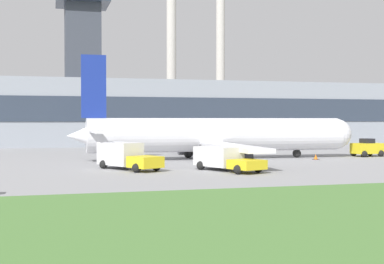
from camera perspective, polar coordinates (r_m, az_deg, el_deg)
ground_plane at (r=49.45m, az=3.20°, el=-3.29°), size 400.00×400.00×0.00m
terminal_building at (r=85.18m, az=-5.22°, el=2.54°), size 83.40×12.28×25.83m
smokestack_left at (r=118.91m, az=-2.21°, el=7.39°), size 2.44×2.44×32.85m
smokestack_right at (r=127.69m, az=3.05°, el=8.32°), size 2.37×2.37×38.86m
airplane at (r=53.59m, az=2.46°, el=-0.36°), size 29.73×28.49×10.08m
pushback_tug at (r=60.74m, az=18.17°, el=-1.68°), size 3.39×2.67×1.94m
baggage_truck at (r=41.70m, az=3.47°, el=-2.86°), size 4.31×6.65×1.84m
fuel_truck at (r=43.02m, az=-7.10°, el=-2.56°), size 4.71×6.50×2.14m
traffic_cone_near_nose at (r=54.64m, az=13.06°, el=-2.63°), size 0.59×0.59×0.54m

